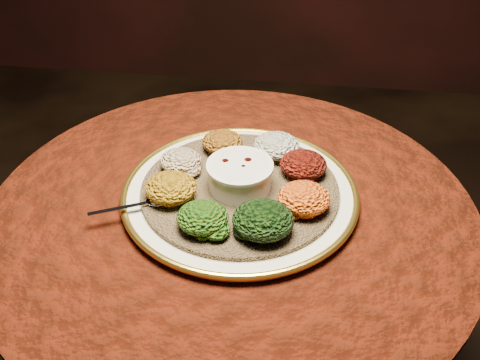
# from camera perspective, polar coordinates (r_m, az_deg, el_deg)

# --- Properties ---
(table) EXTENTS (0.96, 0.96, 0.73)m
(table) POSITION_cam_1_polar(r_m,az_deg,el_deg) (1.18, -0.84, -9.27)
(table) COLOR black
(table) RESTS_ON ground
(platter) EXTENTS (0.59, 0.59, 0.02)m
(platter) POSITION_cam_1_polar(r_m,az_deg,el_deg) (1.06, -0.01, -1.40)
(platter) COLOR beige
(platter) RESTS_ON table
(injera) EXTENTS (0.44, 0.44, 0.01)m
(injera) POSITION_cam_1_polar(r_m,az_deg,el_deg) (1.05, -0.01, -0.94)
(injera) COLOR olive
(injera) RESTS_ON platter
(stew_bowl) EXTENTS (0.13, 0.13, 0.05)m
(stew_bowl) POSITION_cam_1_polar(r_m,az_deg,el_deg) (1.03, -0.02, 0.64)
(stew_bowl) COLOR silver
(stew_bowl) RESTS_ON injera
(spoon) EXTENTS (0.14, 0.08, 0.01)m
(spoon) POSITION_cam_1_polar(r_m,az_deg,el_deg) (1.02, -9.47, -2.33)
(spoon) COLOR silver
(spoon) RESTS_ON injera
(portion_ayib) EXTENTS (0.10, 0.09, 0.05)m
(portion_ayib) POSITION_cam_1_polar(r_m,az_deg,el_deg) (1.13, 3.89, 3.67)
(portion_ayib) COLOR beige
(portion_ayib) RESTS_ON injera
(portion_kitfo) EXTENTS (0.10, 0.09, 0.05)m
(portion_kitfo) POSITION_cam_1_polar(r_m,az_deg,el_deg) (1.08, 6.76, 1.68)
(portion_kitfo) COLOR black
(portion_kitfo) RESTS_ON injera
(portion_tikil) EXTENTS (0.10, 0.09, 0.05)m
(portion_tikil) POSITION_cam_1_polar(r_m,az_deg,el_deg) (0.99, 6.83, -1.94)
(portion_tikil) COLOR #C28910
(portion_tikil) RESTS_ON injera
(portion_gomen) EXTENTS (0.11, 0.10, 0.05)m
(portion_gomen) POSITION_cam_1_polar(r_m,az_deg,el_deg) (0.94, 2.48, -4.28)
(portion_gomen) COLOR black
(portion_gomen) RESTS_ON injera
(portion_mixveg) EXTENTS (0.09, 0.09, 0.04)m
(portion_mixveg) POSITION_cam_1_polar(r_m,az_deg,el_deg) (0.95, -4.01, -4.02)
(portion_mixveg) COLOR #9E230A
(portion_mixveg) RESTS_ON injera
(portion_kik) EXTENTS (0.10, 0.09, 0.05)m
(portion_kik) POSITION_cam_1_polar(r_m,az_deg,el_deg) (1.02, -7.39, -0.82)
(portion_kik) COLOR #B1780F
(portion_kik) RESTS_ON injera
(portion_timatim) EXTENTS (0.08, 0.08, 0.04)m
(portion_timatim) POSITION_cam_1_polar(r_m,az_deg,el_deg) (1.10, -6.35, 2.06)
(portion_timatim) COLOR maroon
(portion_timatim) RESTS_ON injera
(portion_shiro) EXTENTS (0.09, 0.08, 0.04)m
(portion_shiro) POSITION_cam_1_polar(r_m,az_deg,el_deg) (1.15, -1.90, 4.08)
(portion_shiro) COLOR brown
(portion_shiro) RESTS_ON injera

